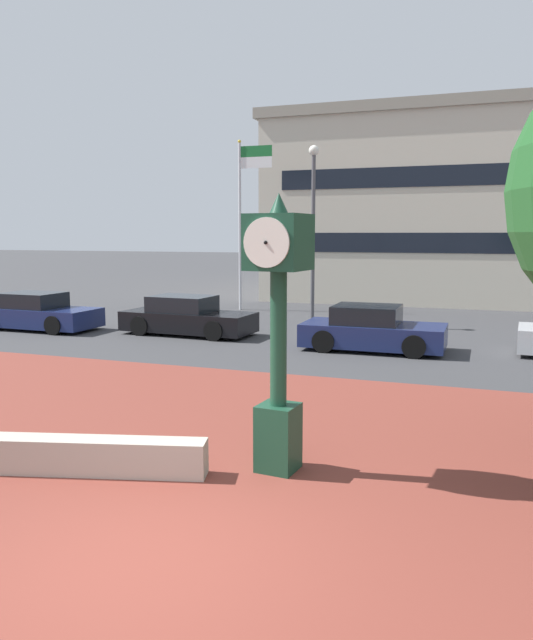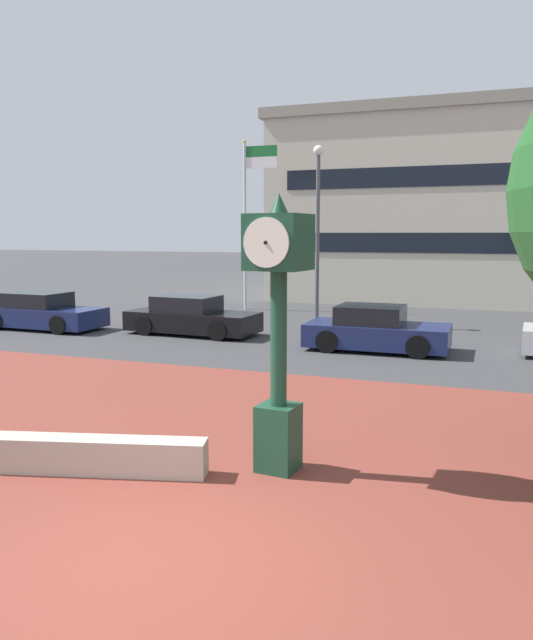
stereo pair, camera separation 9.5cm
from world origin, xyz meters
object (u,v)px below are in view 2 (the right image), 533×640
object	(u,v)px
car_street_far	(376,330)
civic_building	(523,209)
street_lamp_post	(318,216)
car_street_mid	(191,317)
car_street_distant	(42,313)
flagpole_primary	(249,210)
street_clock	(279,316)

from	to	relation	value
car_street_far	civic_building	world-z (taller)	civic_building
street_lamp_post	car_street_mid	bearing A→B (deg)	-135.64
car_street_distant	civic_building	distance (m)	25.03
car_street_far	street_lamp_post	size ratio (longest dim) A/B	0.63
car_street_mid	flagpole_primary	size ratio (longest dim) A/B	0.61
car_street_distant	street_lamp_post	bearing A→B (deg)	115.67
car_street_mid	flagpole_primary	xyz separation A→B (m)	(-0.70, 6.92, 3.75)
car_street_far	civic_building	bearing A→B (deg)	166.85
street_lamp_post	car_street_far	bearing A→B (deg)	-54.70
civic_building	street_lamp_post	distance (m)	16.41
street_clock	street_lamp_post	world-z (taller)	street_lamp_post
car_street_mid	civic_building	size ratio (longest dim) A/B	0.18
street_clock	car_street_far	size ratio (longest dim) A/B	0.96
car_street_distant	civic_building	xyz separation A→B (m)	(16.12, 18.72, 4.06)
car_street_mid	street_clock	bearing A→B (deg)	35.69
civic_building	car_street_distant	bearing A→B (deg)	-130.73
street_clock	car_street_distant	world-z (taller)	street_clock
street_clock	flagpole_primary	xyz separation A→B (m)	(-7.32, 17.25, 2.13)
car_street_distant	street_clock	bearing A→B (deg)	52.66
car_street_mid	street_lamp_post	xyz separation A→B (m)	(3.38, 3.31, 3.35)
car_street_mid	street_lamp_post	bearing A→B (deg)	137.41
car_street_far	car_street_distant	xyz separation A→B (m)	(-11.71, 0.02, 0.00)
street_clock	civic_building	world-z (taller)	civic_building
car_street_far	street_lamp_post	distance (m)	5.99
street_clock	street_lamp_post	xyz separation A→B (m)	(-3.23, 13.64, 1.74)
car_street_distant	car_street_mid	bearing A→B (deg)	98.67
car_street_mid	civic_building	bearing A→B (deg)	152.42
street_lamp_post	street_clock	bearing A→B (deg)	-76.68
car_street_mid	civic_building	distance (m)	21.31
car_street_distant	civic_building	bearing A→B (deg)	140.46
car_street_mid	car_street_far	xyz separation A→B (m)	(6.25, -0.74, -0.00)
street_clock	car_street_distant	size ratio (longest dim) A/B	0.89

